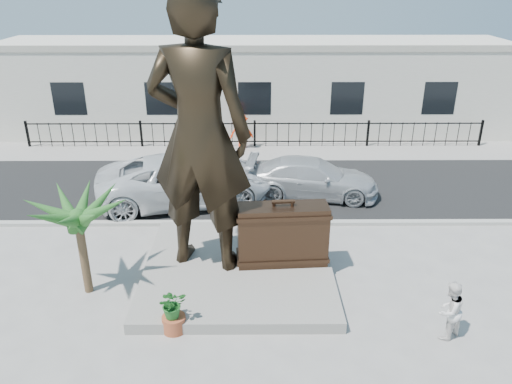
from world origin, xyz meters
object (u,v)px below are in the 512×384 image
tourist (449,310)px  car_white (185,179)px  statue (199,134)px  suitcase (282,234)px

tourist → car_white: car_white is taller
car_white → statue: bearing=-178.3°
car_white → suitcase: bearing=-157.0°
tourist → statue: bearing=-61.0°
statue → car_white: (-1.12, 4.65, -3.14)m
suitcase → tourist: size_ratio=1.68×
suitcase → car_white: suitcase is taller
tourist → suitcase: bearing=-72.1°
statue → tourist: 7.31m
tourist → car_white: size_ratio=0.23×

